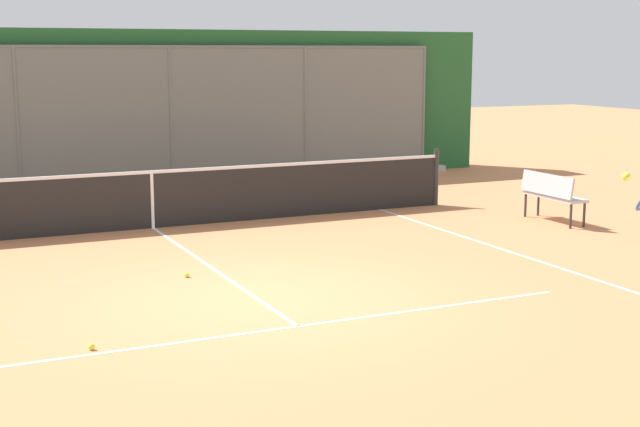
% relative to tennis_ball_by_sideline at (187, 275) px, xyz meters
% --- Properties ---
extents(ground_plane, '(60.00, 60.00, 0.00)m').
position_rel_tennis_ball_by_sideline_xyz_m(ground_plane, '(-0.45, 1.36, -0.03)').
color(ground_plane, '#C67A4C').
extents(court_line_markings, '(8.59, 10.97, 0.01)m').
position_rel_tennis_ball_by_sideline_xyz_m(court_line_markings, '(-0.45, 2.84, -0.03)').
color(court_line_markings, white).
rests_on(court_line_markings, ground).
extents(fence_backdrop, '(18.59, 1.37, 3.34)m').
position_rel_tennis_ball_by_sideline_xyz_m(fence_backdrop, '(-0.45, -8.42, 1.63)').
color(fence_backdrop, slate).
rests_on(fence_backdrop, ground).
extents(tennis_net, '(11.03, 0.09, 1.07)m').
position_rel_tennis_ball_by_sideline_xyz_m(tennis_net, '(-0.45, -3.46, 0.46)').
color(tennis_net, '#2D2D2D').
rests_on(tennis_net, ground).
extents(tennis_ball_by_sideline, '(0.07, 0.07, 0.07)m').
position_rel_tennis_ball_by_sideline_xyz_m(tennis_ball_by_sideline, '(0.00, 0.00, 0.00)').
color(tennis_ball_by_sideline, '#CCDB33').
rests_on(tennis_ball_by_sideline, ground).
extents(tennis_ball_near_baseline, '(0.07, 0.07, 0.07)m').
position_rel_tennis_ball_by_sideline_xyz_m(tennis_ball_near_baseline, '(1.69, 2.42, 0.00)').
color(tennis_ball_near_baseline, '#CCDB33').
rests_on(tennis_ball_near_baseline, ground).
extents(courtside_bench, '(0.40, 1.30, 0.84)m').
position_rel_tennis_ball_by_sideline_xyz_m(courtside_bench, '(-6.77, -1.12, 0.48)').
color(courtside_bench, '#B7B7BC').
rests_on(courtside_bench, ground).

